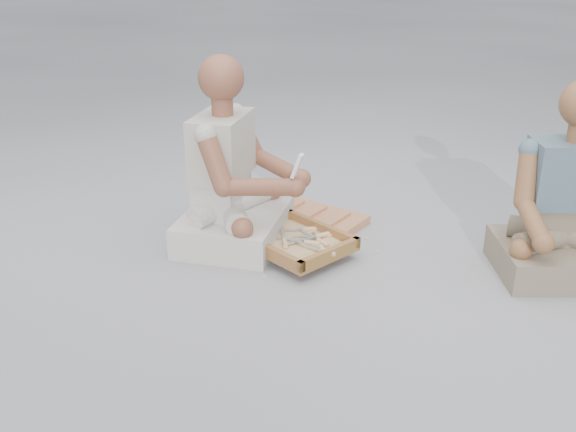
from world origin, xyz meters
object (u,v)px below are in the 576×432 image
Objects in this scene: carved_panel at (294,219)px; tool_tray at (295,242)px; craftsman at (232,181)px; companion at (567,213)px.

carved_panel is 1.20× the size of tool_tray.
carved_panel is at bearing 139.92° from craftsman.
companion reaches higher than tool_tray.
craftsman is 1.06× the size of companion.
tool_tray reaches higher than carved_panel.
craftsman is at bearing -12.69° from companion.
craftsman reaches higher than carved_panel.
carved_panel is 1.27m from companion.
tool_tray is 0.65× the size of companion.
tool_tray is 0.40m from craftsman.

